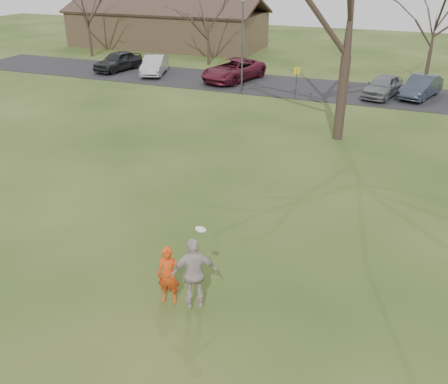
{
  "coord_description": "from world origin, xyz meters",
  "views": [
    {
      "loc": [
        5.25,
        -9.23,
        8.42
      ],
      "look_at": [
        0.0,
        4.0,
        1.5
      ],
      "focal_mm": 38.47,
      "sensor_mm": 36.0,
      "label": 1
    }
  ],
  "objects_px": {
    "car_1": "(154,65)",
    "car_4": "(383,86)",
    "building": "(167,27)",
    "car_0": "(118,61)",
    "car_2": "(233,70)",
    "player_defender": "(169,275)",
    "lamp_post": "(243,33)",
    "catching_play": "(195,273)",
    "car_5": "(421,87)"
  },
  "relations": [
    {
      "from": "building",
      "to": "car_1",
      "type": "bearing_deg",
      "value": -66.5
    },
    {
      "from": "car_4",
      "to": "car_0",
      "type": "bearing_deg",
      "value": -167.54
    },
    {
      "from": "player_defender",
      "to": "catching_play",
      "type": "height_order",
      "value": "catching_play"
    },
    {
      "from": "car_5",
      "to": "lamp_post",
      "type": "xyz_separation_m",
      "value": [
        -11.74,
        -2.73,
        3.21
      ]
    },
    {
      "from": "car_4",
      "to": "catching_play",
      "type": "height_order",
      "value": "catching_play"
    },
    {
      "from": "car_4",
      "to": "building",
      "type": "height_order",
      "value": "building"
    },
    {
      "from": "catching_play",
      "to": "car_4",
      "type": "bearing_deg",
      "value": 84.17
    },
    {
      "from": "car_2",
      "to": "building",
      "type": "distance_m",
      "value": 17.71
    },
    {
      "from": "car_5",
      "to": "catching_play",
      "type": "distance_m",
      "value": 25.85
    },
    {
      "from": "player_defender",
      "to": "car_2",
      "type": "height_order",
      "value": "player_defender"
    },
    {
      "from": "building",
      "to": "lamp_post",
      "type": "distance_m",
      "value": 20.99
    },
    {
      "from": "car_1",
      "to": "building",
      "type": "relative_size",
      "value": 0.22
    },
    {
      "from": "car_0",
      "to": "car_2",
      "type": "relative_size",
      "value": 0.8
    },
    {
      "from": "building",
      "to": "catching_play",
      "type": "bearing_deg",
      "value": -61.35
    },
    {
      "from": "player_defender",
      "to": "building",
      "type": "distance_m",
      "value": 42.95
    },
    {
      "from": "car_2",
      "to": "lamp_post",
      "type": "distance_m",
      "value": 4.53
    },
    {
      "from": "car_0",
      "to": "car_2",
      "type": "bearing_deg",
      "value": 10.42
    },
    {
      "from": "lamp_post",
      "to": "building",
      "type": "bearing_deg",
      "value": 132.09
    },
    {
      "from": "lamp_post",
      "to": "car_1",
      "type": "bearing_deg",
      "value": 163.02
    },
    {
      "from": "car_0",
      "to": "car_2",
      "type": "height_order",
      "value": "car_2"
    },
    {
      "from": "car_1",
      "to": "car_2",
      "type": "bearing_deg",
      "value": -15.67
    },
    {
      "from": "car_4",
      "to": "car_5",
      "type": "distance_m",
      "value": 2.5
    },
    {
      "from": "car_4",
      "to": "lamp_post",
      "type": "height_order",
      "value": "lamp_post"
    },
    {
      "from": "car_1",
      "to": "catching_play",
      "type": "xyz_separation_m",
      "value": [
        15.22,
        -25.21,
        0.45
      ]
    },
    {
      "from": "car_2",
      "to": "car_4",
      "type": "distance_m",
      "value": 11.08
    },
    {
      "from": "catching_play",
      "to": "player_defender",
      "type": "bearing_deg",
      "value": 169.71
    },
    {
      "from": "car_5",
      "to": "car_4",
      "type": "bearing_deg",
      "value": -144.36
    },
    {
      "from": "car_5",
      "to": "car_0",
      "type": "bearing_deg",
      "value": -161.97
    },
    {
      "from": "car_4",
      "to": "player_defender",
      "type": "bearing_deg",
      "value": -83.33
    },
    {
      "from": "player_defender",
      "to": "car_1",
      "type": "bearing_deg",
      "value": 108.36
    },
    {
      "from": "car_2",
      "to": "car_1",
      "type": "bearing_deg",
      "value": -162.38
    },
    {
      "from": "lamp_post",
      "to": "car_4",
      "type": "bearing_deg",
      "value": 11.89
    },
    {
      "from": "player_defender",
      "to": "car_1",
      "type": "xyz_separation_m",
      "value": [
        -14.37,
        25.06,
        -0.07
      ]
    },
    {
      "from": "building",
      "to": "car_0",
      "type": "bearing_deg",
      "value": -80.74
    },
    {
      "from": "car_0",
      "to": "catching_play",
      "type": "xyz_separation_m",
      "value": [
        18.76,
        -25.38,
        0.41
      ]
    },
    {
      "from": "player_defender",
      "to": "lamp_post",
      "type": "distance_m",
      "value": 23.49
    },
    {
      "from": "car_1",
      "to": "car_2",
      "type": "distance_m",
      "value": 6.69
    },
    {
      "from": "car_1",
      "to": "car_4",
      "type": "relative_size",
      "value": 1.05
    },
    {
      "from": "player_defender",
      "to": "car_0",
      "type": "xyz_separation_m",
      "value": [
        -17.91,
        25.22,
        -0.02
      ]
    },
    {
      "from": "car_2",
      "to": "lamp_post",
      "type": "relative_size",
      "value": 0.92
    },
    {
      "from": "car_5",
      "to": "car_2",
      "type": "bearing_deg",
      "value": -162.33
    },
    {
      "from": "car_4",
      "to": "lamp_post",
      "type": "distance_m",
      "value": 10.09
    },
    {
      "from": "car_4",
      "to": "catching_play",
      "type": "xyz_separation_m",
      "value": [
        -2.51,
        -24.62,
        0.47
      ]
    },
    {
      "from": "car_2",
      "to": "car_5",
      "type": "relative_size",
      "value": 1.31
    },
    {
      "from": "car_4",
      "to": "catching_play",
      "type": "relative_size",
      "value": 1.8
    },
    {
      "from": "car_2",
      "to": "car_5",
      "type": "bearing_deg",
      "value": 15.08
    },
    {
      "from": "player_defender",
      "to": "lamp_post",
      "type": "xyz_separation_m",
      "value": [
        -6.0,
        22.5,
        3.13
      ]
    },
    {
      "from": "car_2",
      "to": "catching_play",
      "type": "height_order",
      "value": "catching_play"
    },
    {
      "from": "car_1",
      "to": "car_4",
      "type": "distance_m",
      "value": 17.74
    },
    {
      "from": "car_1",
      "to": "building",
      "type": "height_order",
      "value": "building"
    }
  ]
}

